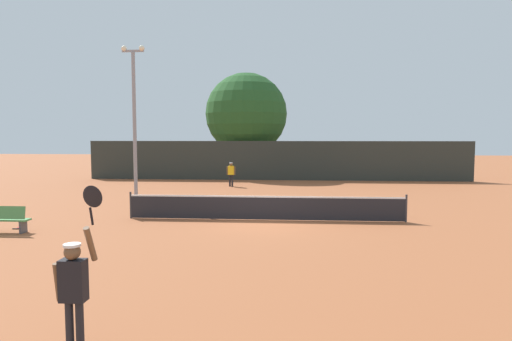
% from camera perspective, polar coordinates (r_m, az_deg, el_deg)
% --- Properties ---
extents(ground_plane, '(120.00, 120.00, 0.00)m').
position_cam_1_polar(ground_plane, '(17.36, 1.20, -6.48)').
color(ground_plane, '#9E5633').
extents(tennis_net, '(10.95, 0.08, 1.07)m').
position_cam_1_polar(tennis_net, '(17.27, 1.21, -4.81)').
color(tennis_net, '#232328').
rests_on(tennis_net, ground).
extents(perimeter_fence, '(28.72, 0.12, 2.94)m').
position_cam_1_polar(perimeter_fence, '(32.80, 2.69, 1.30)').
color(perimeter_fence, '#2D332D').
rests_on(perimeter_fence, ground).
extents(player_serving, '(0.67, 0.40, 2.58)m').
position_cam_1_polar(player_serving, '(7.24, -22.62, -13.26)').
color(player_serving, black).
rests_on(player_serving, ground).
extents(player_receiving, '(0.57, 0.23, 1.57)m').
position_cam_1_polar(player_receiving, '(28.68, -3.28, -0.20)').
color(player_receiving, yellow).
rests_on(player_receiving, ground).
extents(tennis_ball, '(0.07, 0.07, 0.07)m').
position_cam_1_polar(tennis_ball, '(18.22, -5.66, -5.87)').
color(tennis_ball, '#CCE033').
rests_on(tennis_ball, ground).
extents(spare_racket, '(0.28, 0.52, 0.04)m').
position_cam_1_polar(spare_racket, '(18.08, -28.30, -6.52)').
color(spare_racket, black).
rests_on(spare_racket, ground).
extents(courtside_bench, '(1.80, 0.44, 0.95)m').
position_cam_1_polar(courtside_bench, '(17.35, -30.20, -5.50)').
color(courtside_bench, '#478C4C').
rests_on(courtside_bench, ground).
extents(light_pole, '(1.18, 0.28, 7.78)m').
position_cam_1_polar(light_pole, '(22.82, -15.60, 7.21)').
color(light_pole, gray).
rests_on(light_pole, ground).
extents(large_tree, '(6.67, 6.67, 8.46)m').
position_cam_1_polar(large_tree, '(36.12, -1.28, 7.39)').
color(large_tree, brown).
rests_on(large_tree, ground).
extents(parked_car_near, '(2.50, 4.43, 1.69)m').
position_cam_1_polar(parked_car_near, '(40.59, -7.59, 0.90)').
color(parked_car_near, red).
rests_on(parked_car_near, ground).
extents(parked_car_mid, '(2.17, 4.31, 1.69)m').
position_cam_1_polar(parked_car_mid, '(40.39, 6.40, 0.90)').
color(parked_car_mid, black).
rests_on(parked_car_mid, ground).
extents(parked_car_far, '(2.22, 4.34, 1.69)m').
position_cam_1_polar(parked_car_far, '(40.32, 17.24, 0.72)').
color(parked_car_far, navy).
rests_on(parked_car_far, ground).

